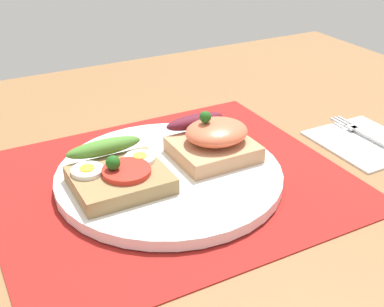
# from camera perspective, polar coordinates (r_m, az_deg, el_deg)

# --- Properties ---
(ground_plane) EXTENTS (1.20, 0.90, 0.03)m
(ground_plane) POSITION_cam_1_polar(r_m,az_deg,el_deg) (0.60, -2.53, -4.56)
(ground_plane) COLOR brown
(placemat) EXTENTS (0.40, 0.34, 0.00)m
(placemat) POSITION_cam_1_polar(r_m,az_deg,el_deg) (0.59, -2.56, -3.14)
(placemat) COLOR maroon
(placemat) RESTS_ON ground_plane
(plate) EXTENTS (0.26, 0.26, 0.01)m
(plate) POSITION_cam_1_polar(r_m,az_deg,el_deg) (0.59, -2.58, -2.48)
(plate) COLOR white
(plate) RESTS_ON placemat
(sandwich_egg_tomato) EXTENTS (0.10, 0.10, 0.04)m
(sandwich_egg_tomato) POSITION_cam_1_polar(r_m,az_deg,el_deg) (0.56, -8.40, -2.14)
(sandwich_egg_tomato) COLOR olive
(sandwich_egg_tomato) RESTS_ON plate
(sandwich_salmon) EXTENTS (0.09, 0.10, 0.06)m
(sandwich_salmon) POSITION_cam_1_polar(r_m,az_deg,el_deg) (0.61, 2.33, 1.64)
(sandwich_salmon) COLOR tan
(sandwich_salmon) RESTS_ON plate
(napkin) EXTENTS (0.12, 0.13, 0.01)m
(napkin) POSITION_cam_1_polar(r_m,az_deg,el_deg) (0.72, 18.89, 1.32)
(napkin) COLOR white
(napkin) RESTS_ON ground_plane
(fork) EXTENTS (0.02, 0.15, 0.00)m
(fork) POSITION_cam_1_polar(r_m,az_deg,el_deg) (0.72, 19.46, 1.82)
(fork) COLOR #B7B7BC
(fork) RESTS_ON napkin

